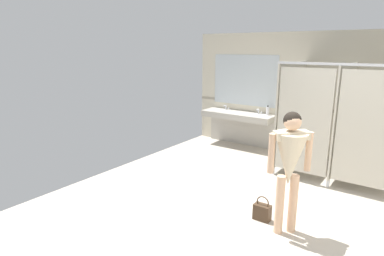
# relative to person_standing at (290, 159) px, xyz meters

# --- Properties ---
(ground_plane) EXTENTS (7.71, 6.88, 0.10)m
(ground_plane) POSITION_rel_person_standing_xyz_m (0.30, 0.16, -1.05)
(ground_plane) COLOR #B2A899
(wall_back) EXTENTS (7.71, 0.12, 2.66)m
(wall_back) POSITION_rel_person_standing_xyz_m (0.30, 3.36, 0.33)
(wall_back) COLOR beige
(wall_back) RESTS_ON ground_plane
(wall_back_tile_band) EXTENTS (7.71, 0.01, 0.06)m
(wall_back_tile_band) POSITION_rel_person_standing_xyz_m (0.30, 3.29, 0.05)
(wall_back_tile_band) COLOR #9E937F
(wall_back_tile_band) RESTS_ON wall_back
(vanity_counter) EXTENTS (1.75, 0.56, 0.94)m
(vanity_counter) POSITION_rel_person_standing_xyz_m (-2.32, 3.08, -0.39)
(vanity_counter) COLOR #B2ADA3
(vanity_counter) RESTS_ON ground_plane
(mirror_panel) EXTENTS (1.65, 0.02, 1.19)m
(mirror_panel) POSITION_rel_person_standing_xyz_m (-2.32, 3.28, 0.57)
(mirror_panel) COLOR silver
(mirror_panel) RESTS_ON wall_back
(bathroom_stalls) EXTENTS (2.04, 1.53, 2.10)m
(bathroom_stalls) POSITION_rel_person_standing_xyz_m (0.09, 2.31, 0.10)
(bathroom_stalls) COLOR #B2AD9E
(bathroom_stalls) RESTS_ON ground_plane
(person_standing) EXTENTS (0.57, 0.57, 1.59)m
(person_standing) POSITION_rel_person_standing_xyz_m (0.00, 0.00, 0.00)
(person_standing) COLOR #DBAD89
(person_standing) RESTS_ON ground_plane
(handbag) EXTENTS (0.23, 0.14, 0.35)m
(handbag) POSITION_rel_person_standing_xyz_m (-0.36, 0.11, -0.88)
(handbag) COLOR #3F2D1E
(handbag) RESTS_ON ground_plane
(soap_dispenser) EXTENTS (0.07, 0.07, 0.22)m
(soap_dispenser) POSITION_rel_person_standing_xyz_m (-1.64, 3.16, -0.08)
(soap_dispenser) COLOR white
(soap_dispenser) RESTS_ON vanity_counter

